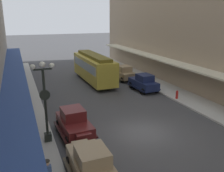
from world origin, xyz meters
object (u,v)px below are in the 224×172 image
at_px(fire_hydrant, 177,94).
at_px(pedestrian_0, 26,87).
at_px(parked_car_2, 144,82).
at_px(streetcar, 94,67).
at_px(parked_car_0, 91,164).
at_px(parked_car_1, 74,122).
at_px(lamp_post_with_clock, 45,99).
at_px(parked_car_3, 124,72).

distance_m(fire_hydrant, pedestrian_0, 15.01).
relative_size(parked_car_2, streetcar, 0.45).
height_order(parked_car_0, fire_hydrant, parked_car_0).
xyz_separation_m(parked_car_0, pedestrian_0, (-2.31, 14.98, 0.07)).
bearing_deg(streetcar, pedestrian_0, -159.57).
height_order(parked_car_1, lamp_post_with_clock, lamp_post_with_clock).
relative_size(parked_car_1, parked_car_2, 1.00).
height_order(parked_car_1, pedestrian_0, parked_car_1).
xyz_separation_m(parked_car_0, parked_car_1, (0.33, 5.09, 0.00)).
xyz_separation_m(parked_car_0, parked_car_2, (9.76, 12.58, 0.00)).
relative_size(parked_car_0, streetcar, 0.44).
xyz_separation_m(parked_car_2, pedestrian_0, (-12.08, 2.40, 0.07)).
height_order(parked_car_0, pedestrian_0, parked_car_0).
relative_size(parked_car_1, lamp_post_with_clock, 0.84).
distance_m(parked_car_0, pedestrian_0, 15.16).
xyz_separation_m(parked_car_3, lamp_post_with_clock, (-11.17, -13.06, 2.04)).
relative_size(parked_car_3, pedestrian_0, 2.58).
bearing_deg(streetcar, parked_car_2, -53.81).
relative_size(parked_car_2, lamp_post_with_clock, 0.84).
bearing_deg(parked_car_1, parked_car_0, -93.65).
bearing_deg(streetcar, lamp_post_with_clock, -118.69).
xyz_separation_m(parked_car_1, pedestrian_0, (-2.64, 9.89, 0.07)).
height_order(parked_car_0, parked_car_2, same).
height_order(parked_car_0, parked_car_3, same).
bearing_deg(fire_hydrant, pedestrian_0, 154.67).
bearing_deg(lamp_post_with_clock, parked_car_0, -72.05).
relative_size(streetcar, lamp_post_with_clock, 1.87).
relative_size(parked_car_2, parked_car_3, 1.00).
xyz_separation_m(fire_hydrant, pedestrian_0, (-13.56, 6.42, 0.45)).
distance_m(parked_car_1, lamp_post_with_clock, 2.78).
height_order(parked_car_2, parked_car_3, same).
bearing_deg(streetcar, parked_car_0, -107.86).
xyz_separation_m(parked_car_0, lamp_post_with_clock, (-1.51, 4.65, 2.04)).
bearing_deg(streetcar, parked_car_1, -112.99).
distance_m(parked_car_3, pedestrian_0, 12.29).
distance_m(parked_car_3, fire_hydrant, 9.29).
bearing_deg(parked_car_0, fire_hydrant, 37.28).
height_order(parked_car_1, parked_car_2, same).
height_order(parked_car_3, streetcar, streetcar).
height_order(streetcar, pedestrian_0, streetcar).
relative_size(parked_car_0, parked_car_1, 0.99).
bearing_deg(fire_hydrant, parked_car_3, 99.79).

